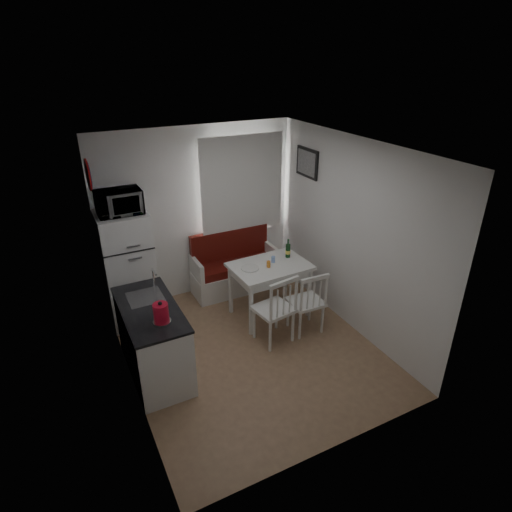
% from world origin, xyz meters
% --- Properties ---
extents(floor, '(3.00, 3.50, 0.02)m').
position_xyz_m(floor, '(0.00, 0.00, 0.00)').
color(floor, '#916B4D').
rests_on(floor, ground).
extents(ceiling, '(3.00, 3.50, 0.02)m').
position_xyz_m(ceiling, '(0.00, 0.00, 2.60)').
color(ceiling, white).
rests_on(ceiling, wall_back).
extents(wall_back, '(3.00, 0.02, 2.60)m').
position_xyz_m(wall_back, '(0.00, 1.75, 1.30)').
color(wall_back, white).
rests_on(wall_back, floor).
extents(wall_front, '(3.00, 0.02, 2.60)m').
position_xyz_m(wall_front, '(0.00, -1.75, 1.30)').
color(wall_front, white).
rests_on(wall_front, floor).
extents(wall_left, '(0.02, 3.50, 2.60)m').
position_xyz_m(wall_left, '(-1.50, 0.00, 1.30)').
color(wall_left, white).
rests_on(wall_left, floor).
extents(wall_right, '(0.02, 3.50, 2.60)m').
position_xyz_m(wall_right, '(1.50, 0.00, 1.30)').
color(wall_right, white).
rests_on(wall_right, floor).
extents(window, '(1.22, 0.06, 1.47)m').
position_xyz_m(window, '(0.70, 1.72, 1.62)').
color(window, white).
rests_on(window, wall_back).
extents(curtain, '(1.35, 0.02, 1.50)m').
position_xyz_m(curtain, '(0.70, 1.65, 1.68)').
color(curtain, white).
rests_on(curtain, wall_back).
extents(kitchen_counter, '(0.62, 1.32, 1.16)m').
position_xyz_m(kitchen_counter, '(-1.20, 0.16, 0.46)').
color(kitchen_counter, white).
rests_on(kitchen_counter, floor).
extents(wall_sign, '(0.03, 0.40, 0.40)m').
position_xyz_m(wall_sign, '(-1.47, 1.45, 2.15)').
color(wall_sign, '#194697').
rests_on(wall_sign, wall_left).
extents(picture_frame, '(0.04, 0.52, 0.42)m').
position_xyz_m(picture_frame, '(1.48, 1.10, 2.05)').
color(picture_frame, black).
rests_on(picture_frame, wall_right).
extents(bench, '(1.36, 0.52, 0.97)m').
position_xyz_m(bench, '(0.47, 1.51, 0.32)').
color(bench, white).
rests_on(bench, floor).
extents(dining_table, '(1.11, 0.79, 0.81)m').
position_xyz_m(dining_table, '(0.62, 0.62, 0.72)').
color(dining_table, white).
rests_on(dining_table, floor).
extents(chair_left, '(0.53, 0.51, 0.53)m').
position_xyz_m(chair_left, '(0.37, -0.06, 0.61)').
color(chair_left, white).
rests_on(chair_left, floor).
extents(chair_right, '(0.45, 0.43, 0.50)m').
position_xyz_m(chair_right, '(0.87, -0.05, 0.57)').
color(chair_right, white).
rests_on(chair_right, floor).
extents(fridge, '(0.65, 0.65, 1.63)m').
position_xyz_m(fridge, '(-1.18, 1.40, 0.81)').
color(fridge, white).
rests_on(fridge, floor).
extents(microwave, '(0.56, 0.38, 0.31)m').
position_xyz_m(microwave, '(-1.18, 1.35, 1.79)').
color(microwave, white).
rests_on(microwave, fridge).
extents(kettle, '(0.20, 0.20, 0.26)m').
position_xyz_m(kettle, '(-1.15, -0.22, 1.03)').
color(kettle, red).
rests_on(kettle, kitchen_counter).
extents(wine_bottle, '(0.07, 0.07, 0.28)m').
position_xyz_m(wine_bottle, '(0.97, 0.72, 0.95)').
color(wine_bottle, '#123918').
rests_on(wine_bottle, dining_table).
extents(drinking_glass_orange, '(0.05, 0.05, 0.09)m').
position_xyz_m(drinking_glass_orange, '(0.57, 0.57, 0.85)').
color(drinking_glass_orange, orange).
rests_on(drinking_glass_orange, dining_table).
extents(drinking_glass_blue, '(0.05, 0.05, 0.09)m').
position_xyz_m(drinking_glass_blue, '(0.70, 0.67, 0.85)').
color(drinking_glass_blue, '#8EB1F2').
rests_on(drinking_glass_blue, dining_table).
extents(plate, '(0.25, 0.25, 0.02)m').
position_xyz_m(plate, '(0.32, 0.64, 0.82)').
color(plate, white).
rests_on(plate, dining_table).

